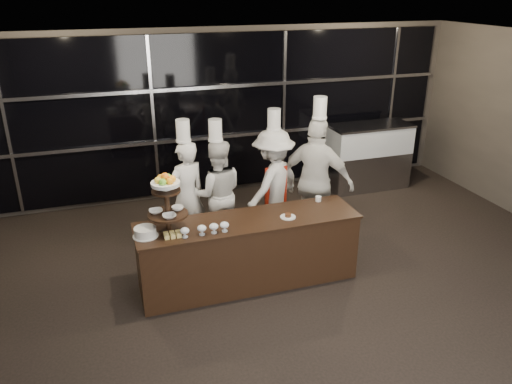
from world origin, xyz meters
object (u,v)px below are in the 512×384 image
object	(u,v)px
chef_b	(217,193)
chef_a	(187,195)
display_stand	(167,199)
buffet_counter	(249,251)
chef_d	(316,181)
chef_c	(273,184)
layer_cake	(145,232)
display_case	(368,153)

from	to	relation	value
chef_b	chef_a	bearing A→B (deg)	-176.24
display_stand	buffet_counter	bearing A→B (deg)	0.01
chef_d	chef_c	bearing A→B (deg)	148.03
layer_cake	display_stand	bearing A→B (deg)	9.98
chef_a	chef_b	world-z (taller)	chef_a
buffet_counter	chef_b	bearing A→B (deg)	95.17
layer_cake	chef_b	distance (m)	1.71
display_case	chef_a	bearing A→B (deg)	-160.16
display_case	chef_c	distance (m)	2.78
display_stand	chef_b	xyz separation A→B (m)	(0.89, 1.18, -0.51)
chef_c	display_stand	bearing A→B (deg)	-146.62
layer_cake	chef_c	world-z (taller)	chef_c
display_stand	chef_b	bearing A→B (deg)	52.94
display_stand	chef_d	world-z (taller)	chef_d
layer_cake	chef_b	size ratio (longest dim) A/B	0.16
display_case	chef_b	bearing A→B (deg)	-158.10
display_case	chef_a	world-z (taller)	chef_a
chef_a	chef_b	xyz separation A→B (m)	(0.46, 0.03, -0.03)
chef_b	chef_c	distance (m)	0.86
buffet_counter	display_case	bearing A→B (deg)	38.23
chef_b	display_case	bearing A→B (deg)	21.90
chef_a	display_stand	bearing A→B (deg)	-110.69
display_stand	display_case	distance (m)	4.91
layer_cake	chef_c	distance (m)	2.37
layer_cake	chef_a	world-z (taller)	chef_a
buffet_counter	chef_c	distance (m)	1.44
chef_b	chef_c	bearing A→B (deg)	-1.77
display_stand	layer_cake	distance (m)	0.47
buffet_counter	chef_d	xyz separation A→B (m)	(1.31, 0.81, 0.51)
buffet_counter	chef_b	size ratio (longest dim) A/B	1.47
buffet_counter	chef_d	distance (m)	1.62
display_case	chef_b	xyz separation A→B (m)	(-3.29, -1.32, 0.14)
layer_cake	chef_b	bearing A→B (deg)	46.34
display_case	chef_b	size ratio (longest dim) A/B	0.81
chef_b	chef_c	world-z (taller)	chef_c
display_stand	layer_cake	bearing A→B (deg)	-170.02
chef_d	buffet_counter	bearing A→B (deg)	-148.09
display_stand	chef_d	bearing A→B (deg)	19.42
display_case	chef_d	world-z (taller)	chef_d
display_case	chef_b	distance (m)	3.54
display_stand	display_case	xyz separation A→B (m)	(4.18, 2.50, -0.65)
buffet_counter	chef_b	distance (m)	1.24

